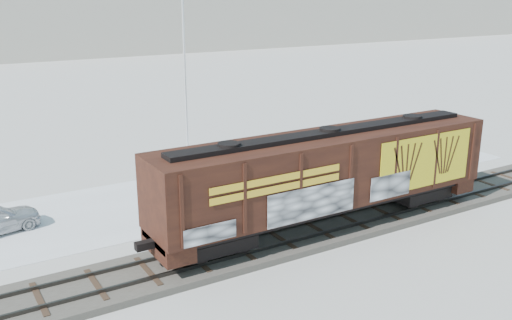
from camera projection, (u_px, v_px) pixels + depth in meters
ground at (279, 243)px, 24.90m from camera, size 500.00×500.00×0.00m
rail_track at (279, 240)px, 24.86m from camera, size 50.00×3.40×0.43m
parking_strip at (203, 193)px, 31.05m from camera, size 40.00×8.00×0.03m
hopper_railcar at (328, 172)px, 25.38m from camera, size 16.68×3.06×4.34m
flagpole at (187, 93)px, 35.39m from camera, size 2.30×0.90×12.13m
car_white at (260, 165)px, 33.45m from camera, size 4.86×2.47×1.53m
car_dark at (322, 155)px, 36.00m from camera, size 4.62×3.01×1.24m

